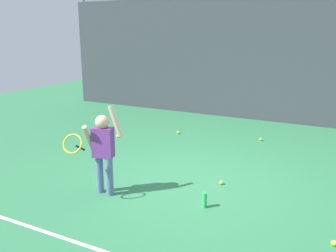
{
  "coord_description": "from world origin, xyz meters",
  "views": [
    {
      "loc": [
        2.19,
        -5.05,
        2.37
      ],
      "look_at": [
        -0.49,
        0.1,
        0.85
      ],
      "focal_mm": 38.98,
      "sensor_mm": 36.0,
      "label": 1
    }
  ],
  "objects_px": {
    "tennis_player": "(102,148)",
    "tennis_ball_0": "(178,132)",
    "water_bottle": "(204,200)",
    "tennis_ball_3": "(221,183)",
    "tennis_ball_1": "(118,136)",
    "tennis_ball_2": "(261,139)",
    "tennis_ball_4": "(334,243)"
  },
  "relations": [
    {
      "from": "tennis_ball_3",
      "to": "tennis_ball_4",
      "type": "distance_m",
      "value": 2.0
    },
    {
      "from": "tennis_player",
      "to": "tennis_ball_4",
      "type": "bearing_deg",
      "value": -12.63
    },
    {
      "from": "water_bottle",
      "to": "tennis_ball_4",
      "type": "bearing_deg",
      "value": -6.54
    },
    {
      "from": "tennis_player",
      "to": "tennis_ball_1",
      "type": "height_order",
      "value": "tennis_player"
    },
    {
      "from": "tennis_ball_3",
      "to": "tennis_player",
      "type": "bearing_deg",
      "value": -141.99
    },
    {
      "from": "tennis_ball_0",
      "to": "tennis_ball_2",
      "type": "distance_m",
      "value": 1.91
    },
    {
      "from": "tennis_ball_0",
      "to": "tennis_ball_2",
      "type": "xyz_separation_m",
      "value": [
        1.88,
        0.34,
        0.0
      ]
    },
    {
      "from": "tennis_player",
      "to": "tennis_ball_4",
      "type": "xyz_separation_m",
      "value": [
        3.16,
        0.1,
        -0.69
      ]
    },
    {
      "from": "tennis_player",
      "to": "tennis_ball_0",
      "type": "distance_m",
      "value": 3.56
    },
    {
      "from": "tennis_ball_3",
      "to": "water_bottle",
      "type": "bearing_deg",
      "value": -86.32
    },
    {
      "from": "water_bottle",
      "to": "tennis_ball_3",
      "type": "bearing_deg",
      "value": 93.68
    },
    {
      "from": "tennis_player",
      "to": "tennis_ball_0",
      "type": "xyz_separation_m",
      "value": [
        -0.45,
        3.47,
        -0.69
      ]
    },
    {
      "from": "tennis_ball_0",
      "to": "tennis_ball_1",
      "type": "relative_size",
      "value": 1.0
    },
    {
      "from": "tennis_ball_1",
      "to": "tennis_ball_2",
      "type": "bearing_deg",
      "value": 22.86
    },
    {
      "from": "water_bottle",
      "to": "tennis_ball_2",
      "type": "relative_size",
      "value": 3.33
    },
    {
      "from": "tennis_ball_0",
      "to": "tennis_ball_1",
      "type": "distance_m",
      "value": 1.43
    },
    {
      "from": "tennis_ball_2",
      "to": "tennis_ball_0",
      "type": "bearing_deg",
      "value": -169.73
    },
    {
      "from": "water_bottle",
      "to": "tennis_ball_2",
      "type": "height_order",
      "value": "water_bottle"
    },
    {
      "from": "tennis_player",
      "to": "tennis_ball_1",
      "type": "distance_m",
      "value": 3.07
    },
    {
      "from": "tennis_ball_4",
      "to": "water_bottle",
      "type": "bearing_deg",
      "value": 173.46
    },
    {
      "from": "water_bottle",
      "to": "tennis_ball_1",
      "type": "xyz_separation_m",
      "value": [
        -3.05,
        2.27,
        -0.08
      ]
    },
    {
      "from": "tennis_player",
      "to": "tennis_ball_4",
      "type": "relative_size",
      "value": 20.46
    },
    {
      "from": "tennis_ball_1",
      "to": "water_bottle",
      "type": "bearing_deg",
      "value": -36.63
    },
    {
      "from": "tennis_player",
      "to": "water_bottle",
      "type": "height_order",
      "value": "tennis_player"
    },
    {
      "from": "water_bottle",
      "to": "tennis_ball_4",
      "type": "relative_size",
      "value": 3.33
    },
    {
      "from": "tennis_ball_0",
      "to": "tennis_ball_1",
      "type": "xyz_separation_m",
      "value": [
        -1.1,
        -0.91,
        0.0
      ]
    },
    {
      "from": "tennis_ball_2",
      "to": "tennis_ball_3",
      "type": "relative_size",
      "value": 1.0
    },
    {
      "from": "water_bottle",
      "to": "tennis_ball_3",
      "type": "distance_m",
      "value": 0.85
    },
    {
      "from": "tennis_player",
      "to": "tennis_ball_0",
      "type": "bearing_deg",
      "value": 83.0
    },
    {
      "from": "water_bottle",
      "to": "tennis_ball_3",
      "type": "xyz_separation_m",
      "value": [
        -0.05,
        0.84,
        -0.08
      ]
    },
    {
      "from": "water_bottle",
      "to": "tennis_ball_0",
      "type": "relative_size",
      "value": 3.33
    },
    {
      "from": "tennis_player",
      "to": "tennis_ball_1",
      "type": "relative_size",
      "value": 20.46
    }
  ]
}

